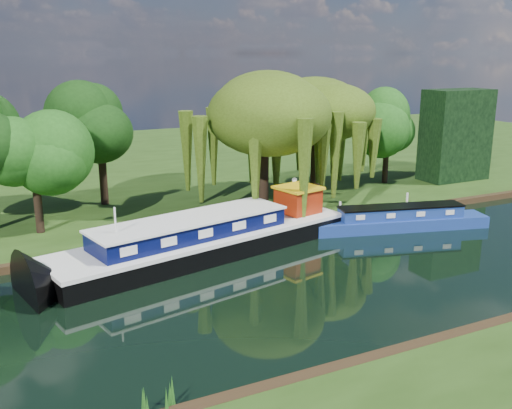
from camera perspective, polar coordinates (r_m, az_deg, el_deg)
ground at (r=32.53m, az=12.30°, el=-6.14°), size 120.00×120.00×0.00m
far_bank at (r=61.76m, az=-7.53°, el=4.25°), size 120.00×52.00×0.45m
dutch_barge at (r=33.69m, az=-4.75°, el=-3.32°), size 19.29×8.22×3.97m
narrowboat at (r=39.56m, az=14.24°, el=-1.52°), size 12.15×5.04×1.76m
red_dinghy at (r=33.15m, az=-12.05°, el=-5.73°), size 3.71×2.73×0.75m
willow_left at (r=40.52m, az=0.81°, el=8.90°), size 7.82×7.82×9.38m
willow_right at (r=44.09m, az=6.06°, el=8.43°), size 6.91×6.91×8.42m
tree_far_left at (r=37.75m, az=-21.41°, el=4.74°), size 4.57×4.57×7.36m
tree_far_mid at (r=43.57m, az=-15.36°, el=7.45°), size 5.13×5.13×8.39m
tree_far_right at (r=50.82m, az=13.04°, el=7.58°), size 4.35×4.35×7.11m
conifer_hedge at (r=54.08m, az=19.34°, el=6.58°), size 6.00×3.00×8.00m
lamppost at (r=40.42m, az=3.86°, el=1.89°), size 0.36×0.36×2.56m
mooring_posts at (r=38.54m, az=4.09°, el=-1.01°), size 19.16×0.16×1.00m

